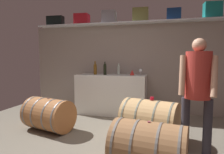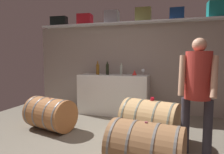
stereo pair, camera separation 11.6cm
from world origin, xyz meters
TOP-DOWN VIEW (x-y plane):
  - ground_plane at (0.00, 0.62)m, footprint 6.13×8.17m
  - back_wall_panel at (0.00, 2.49)m, footprint 4.93×0.10m
  - high_shelf_board at (0.00, 2.34)m, footprint 4.53×0.40m
  - toolcase_black at (-1.87, 2.34)m, footprint 0.44×0.22m
  - toolcase_red at (-1.12, 2.34)m, footprint 0.37×0.31m
  - toolcase_grey at (-0.40, 2.34)m, footprint 0.34×0.31m
  - toolcase_olive at (0.37, 2.34)m, footprint 0.37×0.24m
  - toolcase_navy at (1.12, 2.34)m, footprint 0.31×0.19m
  - toolcase_teal at (1.92, 2.34)m, footprint 0.37×0.27m
  - work_cabinet at (-0.29, 2.12)m, footprint 1.65×0.62m
  - wine_bottle_dark at (-0.44, 2.09)m, footprint 0.07×0.07m
  - wine_bottle_clear at (-0.14, 2.24)m, footprint 0.07×0.07m
  - wine_bottle_amber at (-0.69, 2.08)m, footprint 0.08×0.08m
  - wine_glass at (0.40, 2.21)m, footprint 0.08×0.08m
  - red_funnel at (0.21, 2.18)m, footprint 0.11×0.11m
  - wine_barrel_near at (0.73, 0.80)m, footprint 1.04×0.87m
  - wine_barrel_far at (0.78, -0.22)m, footprint 0.93×0.72m
  - wine_barrel_flank at (-1.13, 0.72)m, footprint 0.99×0.79m
  - tasting_cup at (0.75, 0.80)m, footprint 0.06×0.06m
  - winemaker_pouring at (1.39, 0.44)m, footprint 0.50×0.44m

SIDE VIEW (x-z plane):
  - ground_plane at x=0.00m, z-range -0.02..0.00m
  - wine_barrel_flank at x=-1.13m, z-range 0.00..0.61m
  - wine_barrel_far at x=0.78m, z-range 0.00..0.61m
  - wine_barrel_near at x=0.73m, z-range 0.00..0.66m
  - work_cabinet at x=-0.29m, z-range 0.00..0.94m
  - tasting_cup at x=0.75m, z-range 0.65..0.70m
  - winemaker_pouring at x=1.39m, z-range 0.18..1.80m
  - red_funnel at x=0.21m, z-range 0.94..1.06m
  - wine_glass at x=0.40m, z-range 0.98..1.13m
  - wine_bottle_clear at x=-0.14m, z-range 0.93..1.20m
  - back_wall_panel at x=0.00m, z-range 0.00..2.16m
  - wine_bottle_dark at x=-0.44m, z-range 0.93..1.25m
  - wine_bottle_amber at x=-0.69m, z-range 0.93..1.25m
  - high_shelf_board at x=0.00m, z-range 2.16..2.19m
  - toolcase_black at x=-1.87m, z-range 2.19..2.44m
  - toolcase_red at x=-1.12m, z-range 2.19..2.45m
  - toolcase_navy at x=1.12m, z-range 2.19..2.46m
  - toolcase_grey at x=-0.40m, z-range 2.19..2.49m
  - toolcase_olive at x=0.37m, z-range 2.19..2.51m
  - toolcase_teal at x=1.92m, z-range 2.19..2.54m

